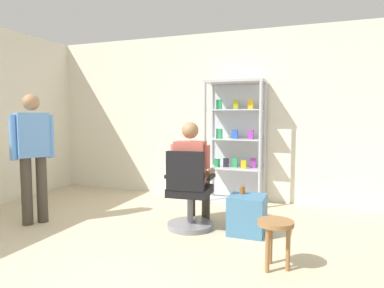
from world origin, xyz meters
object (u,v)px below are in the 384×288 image
(office_chair, at_px, (189,197))
(standing_customer, at_px, (33,150))
(seated_shopkeeper, at_px, (193,169))
(storage_crate, at_px, (247,215))
(tea_glass, at_px, (242,190))
(display_cabinet_main, at_px, (236,141))
(wooden_stool, at_px, (276,231))

(office_chair, height_order, standing_customer, standing_customer)
(seated_shopkeeper, xyz_separation_m, storage_crate, (0.70, -0.06, -0.49))
(office_chair, relative_size, tea_glass, 10.85)
(seated_shopkeeper, height_order, storage_crate, seated_shopkeeper)
(display_cabinet_main, bearing_deg, storage_crate, -71.35)
(display_cabinet_main, bearing_deg, office_chair, -98.38)
(display_cabinet_main, xyz_separation_m, seated_shopkeeper, (-0.23, -1.32, -0.25))
(display_cabinet_main, xyz_separation_m, storage_crate, (0.46, -1.38, -0.74))
(display_cabinet_main, height_order, wooden_stool, display_cabinet_main)
(seated_shopkeeper, relative_size, tea_glass, 14.57)
(office_chair, distance_m, seated_shopkeeper, 0.36)
(office_chair, height_order, storage_crate, office_chair)
(tea_glass, distance_m, wooden_stool, 1.03)
(office_chair, bearing_deg, storage_crate, 8.77)
(display_cabinet_main, bearing_deg, tea_glass, -73.40)
(office_chair, height_order, wooden_stool, office_chair)
(seated_shopkeeper, bearing_deg, wooden_stool, -38.45)
(tea_glass, relative_size, wooden_stool, 0.20)
(standing_customer, bearing_deg, office_chair, 13.50)
(standing_customer, bearing_deg, wooden_stool, -4.93)
(display_cabinet_main, bearing_deg, standing_customer, -137.68)
(display_cabinet_main, height_order, office_chair, display_cabinet_main)
(display_cabinet_main, relative_size, office_chair, 1.98)
(display_cabinet_main, relative_size, seated_shopkeeper, 1.47)
(tea_glass, xyz_separation_m, standing_customer, (-2.52, -0.63, 0.44))
(office_chair, distance_m, storage_crate, 0.71)
(display_cabinet_main, relative_size, tea_glass, 21.46)
(seated_shopkeeper, height_order, standing_customer, standing_customer)
(office_chair, distance_m, tea_glass, 0.64)
(storage_crate, bearing_deg, standing_customer, -167.73)
(display_cabinet_main, height_order, tea_glass, display_cabinet_main)
(display_cabinet_main, xyz_separation_m, standing_customer, (-2.13, -1.94, -0.03))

